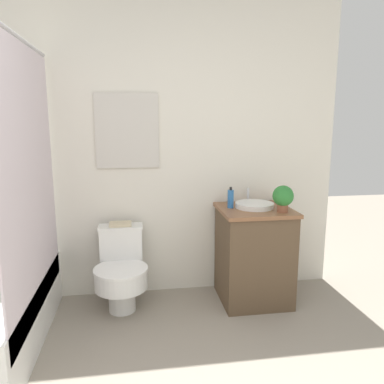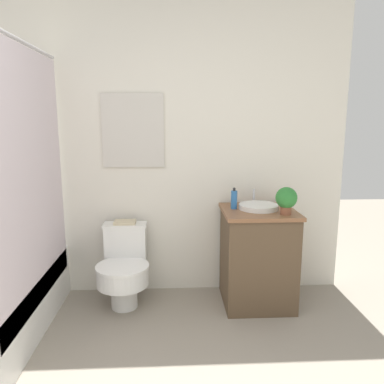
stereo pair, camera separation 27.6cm
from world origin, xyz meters
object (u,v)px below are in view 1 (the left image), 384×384
Objects in this scene: toilet at (121,270)px; book_on_tank at (120,224)px; potted_plant at (283,197)px; sink at (254,205)px; soap_bottle at (231,199)px.

book_on_tank is at bearing 90.00° from toilet.
potted_plant reaches higher than toilet.
book_on_tank is (-1.08, 0.14, -0.15)m from sink.
toilet is 1.04m from soap_bottle.
book_on_tank is (-0.89, 0.12, -0.21)m from soap_bottle.
soap_bottle is 0.82× the size of potted_plant.
sink is 2.03× the size of soap_bottle.
sink reaches higher than toilet.
sink is at bearing 0.14° from toilet.
potted_plant is at bearing -8.00° from toilet.
soap_bottle is at bearing 173.16° from sink.
potted_plant is at bearing -29.14° from soap_bottle.
soap_bottle reaches higher than sink.
book_on_tank is at bearing 172.59° from sink.
soap_bottle is at bearing 150.86° from potted_plant.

